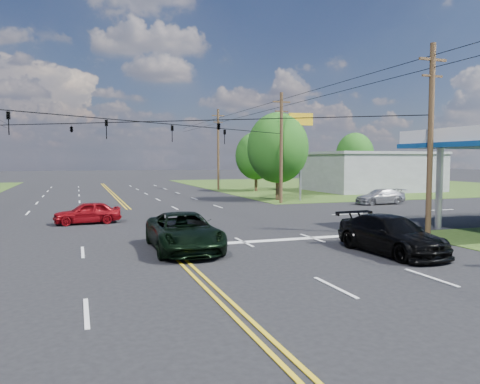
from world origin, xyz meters
name	(u,v)px	position (x,y,z in m)	size (l,w,h in m)	color
ground	(143,223)	(0.00, 12.00, 0.00)	(280.00, 280.00, 0.00)	black
grass_ne	(353,185)	(35.00, 44.00, 0.00)	(46.00, 48.00, 0.03)	#2C4415
stop_bar	(274,241)	(5.00, 4.00, 0.00)	(10.00, 0.50, 0.02)	silver
retail_ne	(372,173)	(30.00, 32.00, 2.20)	(14.00, 10.00, 4.40)	slate
pole_se	(431,137)	(13.00, 3.00, 4.92)	(1.60, 0.28, 9.50)	#42321C
pole_ne	(281,146)	(13.00, 21.00, 4.92)	(1.60, 0.28, 9.50)	#42321C
pole_right_far	(218,148)	(13.00, 40.00, 5.17)	(1.60, 0.28, 10.00)	#42321C
span_wire_signals	(142,122)	(0.00, 12.00, 6.00)	(26.00, 18.00, 1.13)	black
power_lines	(146,71)	(0.00, 10.00, 8.60)	(26.04, 100.00, 0.64)	black
tree_right_a	(278,148)	(14.00, 24.00, 4.87)	(5.70, 5.70, 8.18)	#42321C
tree_right_b	(256,156)	(16.50, 36.00, 4.22)	(4.94, 4.94, 7.09)	#42321C
tree_far_r	(355,154)	(34.00, 42.00, 4.54)	(5.32, 5.32, 7.63)	#42321C
pickup_dkgreen	(184,232)	(0.50, 3.04, 0.79)	(2.61, 5.67, 1.57)	black
suv_black	(391,235)	(8.30, -0.27, 0.76)	(2.14, 5.26, 1.53)	black
sedan_red	(87,213)	(-3.12, 13.00, 0.65)	(1.54, 3.83, 1.31)	maroon
sedan_far	(380,197)	(20.63, 17.50, 0.65)	(1.81, 4.45, 1.29)	#A0A0A5
polesign_ne	(301,132)	(15.68, 22.67, 6.26)	(2.22, 0.69, 8.04)	#A5A5AA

